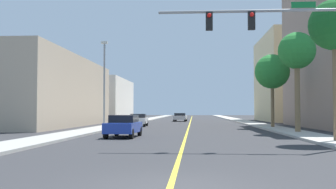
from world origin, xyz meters
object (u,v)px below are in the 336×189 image
object	(u,v)px
palm_mid	(297,52)
car_blue	(124,126)
palm_far	(272,72)
car_silver	(180,117)
palm_near	(334,26)
car_white	(138,120)
traffic_signal_mast	(287,41)
street_lamp	(104,80)

from	to	relation	value
palm_mid	car_blue	distance (m)	14.29
palm_far	car_silver	world-z (taller)	palm_far
palm_far	car_silver	xyz separation A→B (m)	(-9.84, 23.50, -4.80)
palm_near	car_white	xyz separation A→B (m)	(-13.62, 21.46, -5.53)
palm_far	palm_near	bearing A→B (deg)	-90.50
palm_near	palm_far	bearing A→B (deg)	89.50
traffic_signal_mast	palm_near	size ratio (longest dim) A/B	1.12
traffic_signal_mast	palm_near	world-z (taller)	palm_near
car_silver	palm_far	bearing A→B (deg)	-64.44
palm_near	palm_mid	xyz separation A→B (m)	(0.27, 8.70, -0.10)
car_white	palm_mid	bearing A→B (deg)	135.57
traffic_signal_mast	palm_mid	bearing A→B (deg)	73.47
traffic_signal_mast	car_blue	distance (m)	12.11
palm_far	car_blue	xyz separation A→B (m)	(-12.24, -13.45, -4.76)
palm_mid	street_lamp	bearing A→B (deg)	166.23
palm_mid	car_blue	world-z (taller)	palm_mid
street_lamp	car_blue	xyz separation A→B (m)	(3.31, -8.58, -3.66)
traffic_signal_mast	car_blue	xyz separation A→B (m)	(-8.82, 7.16, -4.18)
car_blue	street_lamp	bearing A→B (deg)	112.88
traffic_signal_mast	car_blue	world-z (taller)	traffic_signal_mast
car_silver	palm_near	bearing A→B (deg)	-73.83
car_blue	palm_far	bearing A→B (deg)	49.51
street_lamp	car_white	world-z (taller)	street_lamp
palm_mid	palm_far	bearing A→B (deg)	90.78
palm_mid	car_silver	distance (m)	34.15
palm_near	car_blue	size ratio (longest dim) A/B	1.83
palm_mid	car_silver	size ratio (longest dim) A/B	1.76
street_lamp	palm_mid	size ratio (longest dim) A/B	1.02
palm_near	car_silver	size ratio (longest dim) A/B	1.77
traffic_signal_mast	palm_far	distance (m)	20.90
traffic_signal_mast	palm_near	xyz separation A→B (m)	(3.26, 3.20, 1.30)
car_white	car_silver	size ratio (longest dim) A/B	0.96
street_lamp	palm_near	xyz separation A→B (m)	(15.39, -12.54, 1.82)
palm_near	palm_far	distance (m)	17.43
traffic_signal_mast	car_silver	size ratio (longest dim) A/B	1.97
palm_near	palm_far	size ratio (longest dim) A/B	1.06
car_blue	palm_near	bearing A→B (deg)	-16.34
palm_near	palm_far	xyz separation A→B (m)	(0.15, 17.41, -0.73)
palm_far	car_silver	bearing A→B (deg)	112.71
street_lamp	car_silver	distance (m)	29.18
palm_mid	car_white	size ratio (longest dim) A/B	1.84
traffic_signal_mast	car_white	world-z (taller)	traffic_signal_mast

